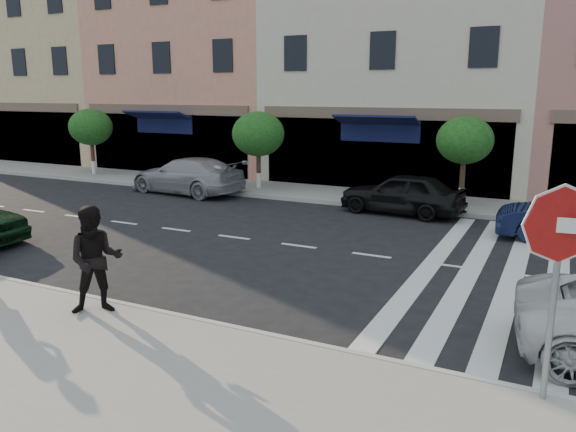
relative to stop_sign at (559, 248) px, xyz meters
The scene contains 14 objects.
ground 6.69m from the stop_sign, 164.74° to the left, with size 120.00×120.00×0.00m, color black.
sidewalk_near 6.78m from the stop_sign, 161.19° to the right, with size 60.00×4.50×0.15m, color gray.
sidewalk_far 14.22m from the stop_sign, 115.76° to the left, with size 60.00×3.00×0.15m, color gray.
building_west_far 33.96m from the stop_sign, 146.41° to the left, with size 12.00×9.00×12.00m, color #D8BC8A.
building_west_mid 25.78m from the stop_sign, 132.51° to the left, with size 10.00×9.00×14.00m, color tan.
building_centre 20.09m from the stop_sign, 109.51° to the left, with size 11.00×9.00×11.00m, color beige.
street_tree_wa 23.66m from the stop_sign, 148.21° to the left, with size 2.00×2.00×3.05m.
street_tree_wb 16.70m from the stop_sign, 131.71° to the left, with size 2.10×2.10×3.06m.
street_tree_c 12.85m from the stop_sign, 104.02° to the left, with size 1.90×1.90×3.04m.
stop_sign is the anchor object (origin of this frame).
walker 7.30m from the stop_sign, behind, with size 0.94×0.73×1.92m, color black.
car_far_left 17.27m from the stop_sign, 141.28° to the left, with size 2.01×4.95×1.44m, color #99999E.
car_far_mid 11.86m from the stop_sign, 113.77° to the left, with size 1.63×4.06×1.38m, color black.
car_far_right 9.48m from the stop_sign, 87.63° to the left, with size 1.40×4.01×1.32m, color black.
Camera 1 is at (6.06, -8.93, 3.99)m, focal length 35.00 mm.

